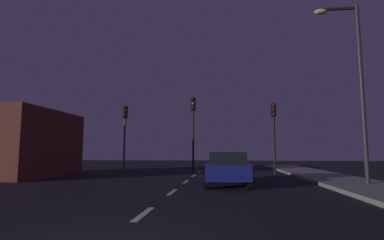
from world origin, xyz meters
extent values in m
plane|color=black|center=(0.00, 7.00, 0.00)|extent=(80.00, 80.00, 0.00)
cube|color=gray|center=(7.50, 7.00, 0.07)|extent=(3.00, 40.00, 0.15)
cube|color=silver|center=(0.00, 2.60, 0.00)|extent=(0.16, 1.60, 0.01)
cube|color=silver|center=(0.00, 6.40, 0.00)|extent=(0.16, 1.60, 0.01)
cube|color=silver|center=(0.00, 10.20, 0.00)|extent=(0.16, 1.60, 0.01)
cube|color=silver|center=(0.00, 14.00, 0.00)|extent=(0.16, 1.60, 0.01)
cube|color=silver|center=(0.00, 17.80, 0.00)|extent=(0.16, 1.60, 0.01)
cylinder|color=#4C4C51|center=(-5.02, 15.32, 2.35)|extent=(0.14, 0.14, 4.70)
cube|color=black|center=(-5.02, 15.32, 4.25)|extent=(0.32, 0.24, 0.90)
sphere|color=red|center=(-5.02, 15.16, 4.55)|extent=(0.20, 0.20, 0.20)
sphere|color=#3F2D0C|center=(-5.02, 15.16, 4.25)|extent=(0.20, 0.20, 0.20)
sphere|color=#0C3319|center=(-5.02, 15.16, 3.95)|extent=(0.20, 0.20, 0.20)
cylinder|color=black|center=(-0.19, 15.32, 2.60)|extent=(0.14, 0.14, 5.20)
cube|color=black|center=(-0.19, 15.32, 4.75)|extent=(0.32, 0.24, 0.90)
sphere|color=#3F0C0C|center=(-0.19, 15.16, 5.05)|extent=(0.20, 0.20, 0.20)
sphere|color=orange|center=(-0.19, 15.16, 4.75)|extent=(0.20, 0.20, 0.20)
sphere|color=#0C3319|center=(-0.19, 15.16, 4.45)|extent=(0.20, 0.20, 0.20)
cylinder|color=black|center=(5.18, 15.32, 2.34)|extent=(0.14, 0.14, 4.68)
cube|color=black|center=(5.18, 15.32, 4.23)|extent=(0.32, 0.24, 0.90)
sphere|color=red|center=(5.18, 15.16, 4.53)|extent=(0.20, 0.20, 0.20)
sphere|color=#3F2D0C|center=(5.18, 15.16, 4.23)|extent=(0.20, 0.20, 0.20)
sphere|color=#0C3319|center=(5.18, 15.16, 3.93)|extent=(0.20, 0.20, 0.20)
cube|color=navy|center=(2.06, 9.14, 0.65)|extent=(1.80, 4.45, 0.66)
cube|color=black|center=(2.06, 8.92, 1.21)|extent=(1.58, 2.00, 0.48)
cylinder|color=black|center=(1.22, 10.81, 0.32)|extent=(0.22, 0.64, 0.64)
cylinder|color=black|center=(2.89, 10.81, 0.32)|extent=(0.22, 0.64, 0.64)
cylinder|color=black|center=(1.23, 7.46, 0.32)|extent=(0.22, 0.64, 0.64)
cylinder|color=black|center=(2.90, 7.47, 0.32)|extent=(0.22, 0.64, 0.64)
cylinder|color=#2D2D30|center=(7.80, 8.67, 3.95)|extent=(0.18, 0.18, 7.90)
cube|color=black|center=(7.03, 8.67, 7.80)|extent=(1.53, 0.10, 0.10)
ellipsoid|color=#F2D88C|center=(6.27, 8.67, 7.70)|extent=(0.56, 0.36, 0.24)
cube|color=maroon|center=(-10.62, 12.05, 1.97)|extent=(5.24, 6.39, 3.94)
camera|label=1|loc=(1.92, -4.27, 1.45)|focal=27.16mm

